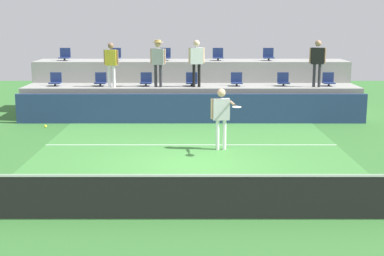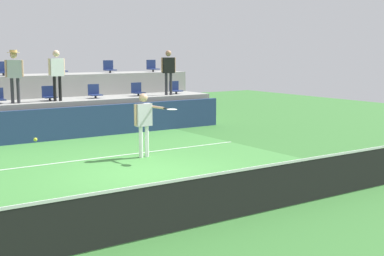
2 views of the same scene
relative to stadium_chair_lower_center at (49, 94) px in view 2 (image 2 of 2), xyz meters
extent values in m
plane|color=#336B2D|center=(-0.01, -7.23, -1.46)|extent=(40.00, 40.00, 0.00)
cube|color=#3D7F38|center=(-0.01, -6.23, -1.46)|extent=(9.00, 10.00, 0.01)
cube|color=white|center=(-0.01, -4.83, -1.46)|extent=(9.00, 0.06, 0.00)
cube|color=black|center=(-0.01, -11.23, -1.01)|extent=(10.40, 0.01, 0.87)
cube|color=white|center=(-0.01, -11.23, -0.57)|extent=(10.40, 0.02, 0.05)
cube|color=navy|center=(-0.01, -1.23, -0.91)|extent=(13.00, 0.16, 1.10)
cube|color=gray|center=(-0.01, 0.07, -0.84)|extent=(13.00, 1.80, 1.25)
cube|color=gray|center=(-0.01, 1.87, -0.41)|extent=(13.00, 1.80, 2.10)
cylinder|color=#2D2D33|center=(0.00, -0.08, -0.16)|extent=(0.08, 0.08, 0.10)
cube|color=navy|center=(0.00, -0.08, -0.09)|extent=(0.44, 0.40, 0.04)
cube|color=navy|center=(0.00, 0.10, 0.12)|extent=(0.44, 0.04, 0.38)
cylinder|color=#2D2D33|center=(1.75, -0.08, -0.16)|extent=(0.08, 0.08, 0.10)
cube|color=navy|center=(1.75, -0.08, -0.09)|extent=(0.44, 0.40, 0.04)
cube|color=navy|center=(1.75, 0.10, 0.12)|extent=(0.44, 0.04, 0.38)
cylinder|color=#2D2D33|center=(3.57, -0.08, -0.16)|extent=(0.08, 0.08, 0.10)
cube|color=navy|center=(3.57, -0.08, -0.09)|extent=(0.44, 0.40, 0.04)
cube|color=navy|center=(3.57, 0.10, 0.12)|extent=(0.44, 0.04, 0.38)
cylinder|color=#2D2D33|center=(5.34, -0.08, -0.16)|extent=(0.08, 0.08, 0.10)
cube|color=navy|center=(5.34, -0.08, -0.09)|extent=(0.44, 0.40, 0.04)
cube|color=navy|center=(5.34, 0.10, 0.12)|extent=(0.44, 0.04, 0.38)
cylinder|color=#2D2D33|center=(-1.11, 1.72, 0.69)|extent=(0.08, 0.08, 0.10)
cube|color=navy|center=(-1.11, 1.72, 0.76)|extent=(0.44, 0.40, 0.04)
cube|color=navy|center=(-1.11, 1.90, 0.97)|extent=(0.44, 0.04, 0.38)
cylinder|color=#2D2D33|center=(1.10, 1.72, 0.69)|extent=(0.08, 0.08, 0.10)
cube|color=navy|center=(1.10, 1.72, 0.76)|extent=(0.44, 0.40, 0.04)
cube|color=navy|center=(1.10, 1.90, 0.97)|extent=(0.44, 0.04, 0.38)
cylinder|color=#2D2D33|center=(3.22, 1.72, 0.69)|extent=(0.08, 0.08, 0.10)
cube|color=navy|center=(3.22, 1.72, 0.76)|extent=(0.44, 0.40, 0.04)
cube|color=navy|center=(3.22, 1.90, 0.97)|extent=(0.44, 0.04, 0.38)
cylinder|color=#2D2D33|center=(5.28, 1.72, 0.69)|extent=(0.08, 0.08, 0.10)
cube|color=navy|center=(5.28, 1.72, 0.76)|extent=(0.44, 0.40, 0.04)
cube|color=navy|center=(5.28, 1.90, 0.97)|extent=(0.44, 0.04, 0.38)
cylinder|color=white|center=(0.77, -5.44, -1.01)|extent=(0.12, 0.12, 0.90)
cylinder|color=white|center=(0.98, -5.42, -1.01)|extent=(0.12, 0.12, 0.90)
cube|color=#B2B2B7|center=(0.87, -5.43, -0.24)|extent=(0.50, 0.23, 0.64)
sphere|color=tan|center=(0.87, -5.43, 0.25)|extent=(0.27, 0.27, 0.24)
cylinder|color=tan|center=(0.60, -5.46, -0.23)|extent=(0.08, 0.08, 0.60)
cylinder|color=tan|center=(1.18, -5.68, -0.02)|extent=(0.13, 0.58, 0.07)
cylinder|color=black|center=(1.22, -6.06, -0.02)|extent=(0.06, 0.26, 0.04)
ellipsoid|color=silver|center=(1.25, -6.34, -0.02)|extent=(0.29, 0.35, 0.03)
cylinder|color=#2D2D33|center=(-1.38, -0.37, 0.21)|extent=(0.13, 0.13, 0.86)
cylinder|color=#2D2D33|center=(-1.18, -0.40, 0.21)|extent=(0.13, 0.13, 0.86)
cube|color=#B2B2B7|center=(-1.28, -0.38, 0.94)|extent=(0.49, 0.26, 0.61)
sphere|color=tan|center=(-1.28, -0.38, 1.41)|extent=(0.27, 0.27, 0.23)
cylinder|color=tan|center=(-1.54, -0.33, 0.96)|extent=(0.08, 0.08, 0.57)
cylinder|color=tan|center=(-1.02, -0.43, 0.96)|extent=(0.08, 0.08, 0.57)
cylinder|color=tan|center=(-1.28, -0.38, 1.49)|extent=(0.49, 0.49, 0.01)
cylinder|color=tan|center=(-1.28, -0.38, 1.54)|extent=(0.28, 0.28, 0.09)
cylinder|color=black|center=(0.08, -0.39, 0.22)|extent=(0.12, 0.12, 0.88)
cylinder|color=black|center=(0.29, -0.38, 0.22)|extent=(0.12, 0.12, 0.88)
cube|color=white|center=(0.19, -0.38, 0.98)|extent=(0.49, 0.21, 0.62)
sphere|color=beige|center=(0.19, -0.38, 1.45)|extent=(0.26, 0.26, 0.24)
cylinder|color=beige|center=(-0.09, -0.40, 0.99)|extent=(0.07, 0.07, 0.59)
cylinder|color=beige|center=(0.46, -0.36, 0.99)|extent=(0.07, 0.07, 0.59)
cylinder|color=#2D2D33|center=(4.69, -0.37, 0.22)|extent=(0.13, 0.13, 0.88)
cylinder|color=#2D2D33|center=(4.89, -0.40, 0.22)|extent=(0.13, 0.13, 0.88)
cube|color=black|center=(4.79, -0.38, 0.97)|extent=(0.50, 0.26, 0.62)
sphere|color=#A87A5B|center=(4.79, -0.38, 1.45)|extent=(0.28, 0.28, 0.24)
cylinder|color=#A87A5B|center=(4.52, -0.34, 0.99)|extent=(0.08, 0.08, 0.59)
cylinder|color=#A87A5B|center=(5.06, -0.43, 0.99)|extent=(0.08, 0.08, 0.59)
sphere|color=#CCE033|center=(-3.34, -9.08, -0.03)|extent=(0.07, 0.07, 0.07)
camera|label=1|loc=(0.01, -21.41, 2.41)|focal=51.56mm
camera|label=2|loc=(-6.18, -18.36, 1.55)|focal=48.95mm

